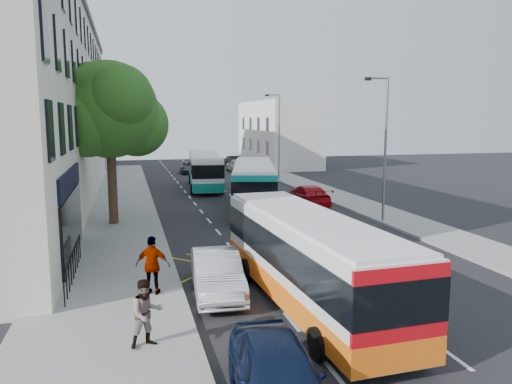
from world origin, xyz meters
TOP-DOWN VIEW (x-y plane):
  - ground at (0.00, 0.00)m, footprint 120.00×120.00m
  - pavement_left at (-8.50, 15.00)m, footprint 5.00×70.00m
  - pavement_right at (7.50, 15.00)m, footprint 3.00×70.00m
  - terrace_main at (-14.00, 24.49)m, footprint 8.30×45.00m
  - terrace_far at (-14.00, 55.00)m, footprint 8.00×20.00m
  - building_right at (11.00, 48.00)m, footprint 6.00×18.00m
  - street_tree at (-8.51, 14.97)m, footprint 6.30×5.70m
  - lamp_near at (6.20, 12.00)m, footprint 1.45×0.15m
  - lamp_far at (6.20, 32.00)m, footprint 1.45×0.15m
  - railings at (-9.70, 5.30)m, footprint 0.08×5.60m
  - bus_near at (-2.31, 1.12)m, footprint 2.93×10.45m
  - bus_mid at (0.14, 17.55)m, footprint 5.04×11.11m
  - bus_far at (-1.31, 28.61)m, footprint 3.47×10.61m
  - motorbike at (-1.79, -2.26)m, footprint 0.60×2.00m
  - parked_car_blue at (-4.90, -4.10)m, footprint 2.08×4.43m
  - parked_car_silver at (-4.90, 2.86)m, footprint 1.84×4.51m
  - red_hatchback at (4.04, 18.16)m, footprint 2.07×4.99m
  - distant_car_grey at (-1.10, 40.91)m, footprint 2.40×4.56m
  - distant_car_silver at (4.13, 40.95)m, footprint 1.85×4.39m
  - distant_car_dark at (5.14, 47.87)m, footprint 1.67×3.96m
  - pedestrian_near at (-7.36, -0.85)m, footprint 1.01×0.89m
  - pedestrian_far at (-7.00, 3.00)m, footprint 1.23×0.81m

SIDE VIEW (x-z plane):
  - ground at x=0.00m, z-range 0.00..0.00m
  - pavement_left at x=-8.50m, z-range 0.00..0.15m
  - pavement_right at x=7.50m, z-range 0.00..0.15m
  - distant_car_grey at x=-1.10m, z-range 0.00..1.22m
  - distant_car_dark at x=5.14m, z-range 0.00..1.27m
  - railings at x=-9.70m, z-range 0.15..1.29m
  - red_hatchback at x=4.04m, z-range 0.00..1.44m
  - parked_car_silver at x=-4.90m, z-range 0.00..1.45m
  - parked_car_blue at x=-4.90m, z-range 0.00..1.46m
  - distant_car_silver at x=4.13m, z-range 0.00..1.48m
  - motorbike at x=-1.79m, z-range -0.05..1.72m
  - pedestrian_near at x=-7.36m, z-range 0.15..1.90m
  - pedestrian_far at x=-7.00m, z-range 0.15..2.09m
  - bus_near at x=-2.31m, z-range 0.08..2.99m
  - bus_far at x=-1.31m, z-range 0.08..3.01m
  - bus_mid at x=0.14m, z-range 0.08..3.12m
  - building_right at x=11.00m, z-range 0.00..8.00m
  - lamp_near at x=6.20m, z-range 0.62..8.62m
  - lamp_far at x=6.20m, z-range 0.62..8.62m
  - terrace_far at x=-14.00m, z-range 0.00..10.00m
  - street_tree at x=-8.51m, z-range 1.89..10.69m
  - terrace_main at x=-14.00m, z-range 0.01..13.51m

